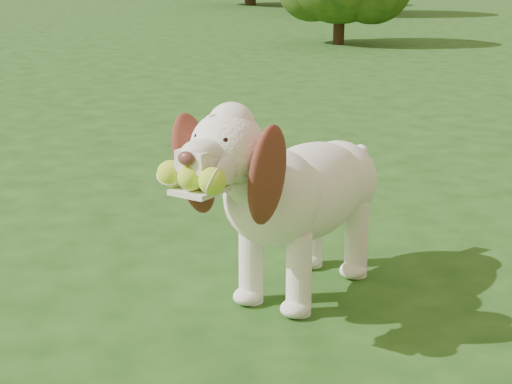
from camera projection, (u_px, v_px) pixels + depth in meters
The scene contains 2 objects.
ground at pixel (370, 281), 3.03m from camera, with size 80.00×80.00×0.00m, color #193F12.
dog at pixel (293, 188), 2.80m from camera, with size 0.41×1.10×0.72m.
Camera 1 is at (1.43, -2.47, 1.14)m, focal length 60.00 mm.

